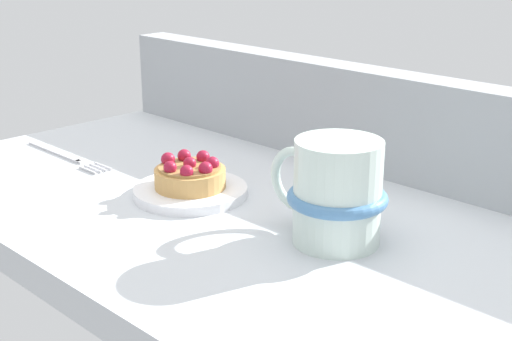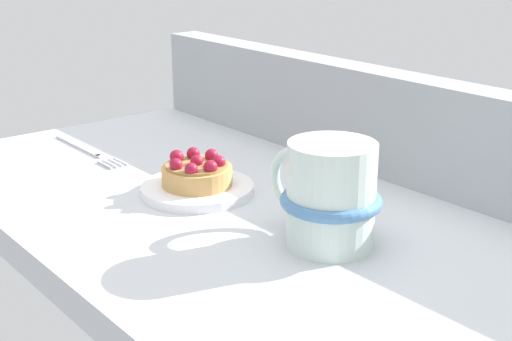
{
  "view_description": "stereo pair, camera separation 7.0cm",
  "coord_description": "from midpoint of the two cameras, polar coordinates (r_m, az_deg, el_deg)",
  "views": [
    {
      "loc": [
        51.0,
        -48.49,
        27.66
      ],
      "look_at": [
        4.01,
        -1.03,
        4.98
      ],
      "focal_mm": 50.55,
      "sensor_mm": 36.0,
      "label": 1
    },
    {
      "loc": [
        55.74,
        -43.28,
        27.66
      ],
      "look_at": [
        4.01,
        -1.03,
        4.98
      ],
      "focal_mm": 50.55,
      "sensor_mm": 36.0,
      "label": 2
    }
  ],
  "objects": [
    {
      "name": "ground_plane",
      "position": [
        0.76,
        -4.26,
        -3.9
      ],
      "size": [
        80.13,
        43.84,
        3.28
      ],
      "primitive_type": "cube",
      "color": "silver"
    },
    {
      "name": "window_rail_back",
      "position": [
        0.87,
        5.39,
        4.29
      ],
      "size": [
        78.53,
        4.56,
        11.99
      ],
      "primitive_type": "cube",
      "color": "#9EA3A8",
      "rests_on": "ground_plane"
    },
    {
      "name": "dessert_plate",
      "position": [
        0.78,
        -7.77,
        -1.72
      ],
      "size": [
        12.32,
        12.32,
        1.02
      ],
      "color": "white",
      "rests_on": "ground_plane"
    },
    {
      "name": "raspberry_tart",
      "position": [
        0.78,
        -7.83,
        -0.37
      ],
      "size": [
        7.66,
        7.66,
        3.56
      ],
      "color": "tan",
      "rests_on": "dessert_plate"
    },
    {
      "name": "coffee_mug",
      "position": [
        0.65,
        2.99,
        -1.88
      ],
      "size": [
        12.77,
        9.22,
        9.77
      ],
      "color": "silver",
      "rests_on": "ground_plane"
    },
    {
      "name": "dessert_fork",
      "position": [
        0.95,
        -16.89,
        1.11
      ],
      "size": [
        17.18,
        2.44,
        0.6
      ],
      "color": "#B7B7BC",
      "rests_on": "ground_plane"
    }
  ]
}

